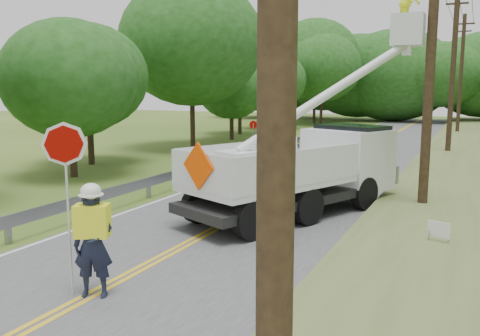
% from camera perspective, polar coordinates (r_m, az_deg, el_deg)
% --- Properties ---
extents(ground, '(140.00, 140.00, 0.00)m').
position_cam_1_polar(ground, '(10.58, -14.31, -12.71)').
color(ground, '#36561A').
rests_on(ground, ground).
extents(road, '(7.20, 96.00, 0.03)m').
position_cam_1_polar(road, '(22.78, 8.59, -0.86)').
color(road, '#454548').
rests_on(road, ground).
extents(guardrail, '(0.18, 48.00, 0.77)m').
position_cam_1_polar(guardrail, '(24.94, 0.34, 1.35)').
color(guardrail, gray).
rests_on(guardrail, ground).
extents(utility_poles, '(1.60, 43.30, 10.00)m').
position_cam_1_polar(utility_poles, '(24.62, 22.44, 11.59)').
color(utility_poles, black).
rests_on(utility_poles, ground).
extents(treeline_left, '(10.56, 54.73, 11.66)m').
position_cam_1_polar(treeline_left, '(42.33, 1.89, 11.88)').
color(treeline_left, '#332319').
rests_on(treeline_left, ground).
extents(treeline_horizon, '(57.51, 14.89, 12.45)m').
position_cam_1_polar(treeline_horizon, '(63.75, 22.08, 9.80)').
color(treeline_horizon, '#1B4813').
rests_on(treeline_horizon, ground).
extents(flagger, '(1.14, 0.81, 3.26)m').
position_cam_1_polar(flagger, '(9.71, -16.47, -7.46)').
color(flagger, '#191E33').
rests_on(flagger, road).
extents(bucket_truck, '(5.95, 7.92, 7.29)m').
position_cam_1_polar(bucket_truck, '(16.22, 9.35, 1.01)').
color(bucket_truck, black).
rests_on(bucket_truck, road).
extents(suv_silver, '(5.35, 7.22, 1.82)m').
position_cam_1_polar(suv_silver, '(22.50, 3.92, 1.47)').
color(suv_silver, '#B0B3B7').
rests_on(suv_silver, road).
extents(suv_darkgrey, '(3.28, 5.21, 1.41)m').
position_cam_1_polar(suv_darkgrey, '(32.73, 10.25, 3.33)').
color(suv_darkgrey, '#3E4046').
rests_on(suv_darkgrey, road).
extents(stop_sign_permanent, '(0.37, 0.32, 2.18)m').
position_cam_1_polar(stop_sign_permanent, '(27.24, 1.50, 3.81)').
color(stop_sign_permanent, gray).
rests_on(stop_sign_permanent, ground).
extents(yard_sign, '(0.51, 0.21, 0.78)m').
position_cam_1_polar(yard_sign, '(12.78, 21.70, -6.65)').
color(yard_sign, white).
rests_on(yard_sign, ground).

